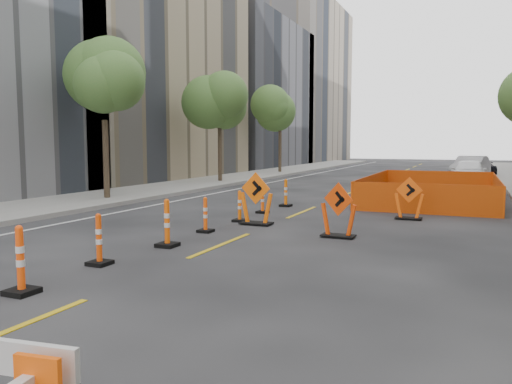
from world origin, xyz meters
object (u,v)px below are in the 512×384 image
at_px(channelizer_3, 99,239).
at_px(channelizer_4, 167,223).
at_px(chevron_sign_right, 409,198).
at_px(channelizer_5, 205,215).
at_px(channelizer_8, 286,193).
at_px(parked_car_mid, 471,168).
at_px(channelizer_2, 20,260).
at_px(chevron_sign_left, 256,199).
at_px(channelizer_7, 263,199).
at_px(parked_car_far, 477,166).
at_px(chevron_sign_center, 339,210).
at_px(channelizer_6, 240,206).
at_px(parked_car_near, 469,172).

distance_m(channelizer_3, channelizer_4, 2.00).
height_order(channelizer_3, channelizer_4, channelizer_4).
xyz_separation_m(channelizer_3, chevron_sign_right, (4.86, 8.46, 0.15)).
xyz_separation_m(channelizer_5, channelizer_8, (0.10, 5.96, 0.04)).
bearing_deg(channelizer_8, chevron_sign_right, -17.80).
relative_size(channelizer_8, chevron_sign_right, 0.78).
bearing_deg(parked_car_mid, channelizer_4, -91.45).
relative_size(channelizer_4, parked_car_mid, 0.24).
height_order(channelizer_2, chevron_sign_left, chevron_sign_left).
bearing_deg(channelizer_7, channelizer_4, -88.80).
height_order(channelizer_7, parked_car_far, parked_car_far).
xyz_separation_m(channelizer_3, chevron_sign_left, (0.89, 5.65, 0.26)).
height_order(chevron_sign_center, parked_car_mid, parked_car_mid).
bearing_deg(channelizer_5, channelizer_6, 88.02).
relative_size(channelizer_3, channelizer_7, 1.07).
distance_m(parked_car_near, parked_car_far, 10.44).
distance_m(channelizer_3, channelizer_5, 3.98).
bearing_deg(chevron_sign_right, parked_car_mid, 89.91).
bearing_deg(chevron_sign_center, channelizer_5, -148.89).
relative_size(channelizer_6, chevron_sign_left, 0.62).
height_order(channelizer_2, parked_car_near, parked_car_near).
bearing_deg(channelizer_6, parked_car_far, 76.08).
height_order(channelizer_3, chevron_sign_center, chevron_sign_center).
bearing_deg(chevron_sign_right, parked_car_near, 88.38).
xyz_separation_m(channelizer_2, channelizer_6, (0.04, 7.95, -0.08)).
bearing_deg(channelizer_5, parked_car_far, 76.87).
height_order(chevron_sign_left, chevron_sign_center, chevron_sign_left).
xyz_separation_m(channelizer_4, channelizer_7, (-0.13, 5.96, -0.08)).
distance_m(channelizer_3, channelizer_8, 9.94).
height_order(channelizer_7, channelizer_8, channelizer_8).
bearing_deg(chevron_sign_left, chevron_sign_center, -14.60).
distance_m(chevron_sign_left, parked_car_far, 28.19).
bearing_deg(channelizer_3, channelizer_4, 82.83).
height_order(channelizer_6, parked_car_near, parked_car_near).
relative_size(channelizer_2, channelizer_5, 1.16).
distance_m(chevron_sign_center, parked_car_mid, 23.42).
bearing_deg(chevron_sign_center, channelizer_6, 178.64).
xyz_separation_m(channelizer_5, channelizer_7, (-0.01, 3.98, 0.00)).
height_order(channelizer_8, chevron_sign_center, chevron_sign_center).
relative_size(parked_car_near, parked_car_mid, 0.95).
distance_m(channelizer_6, chevron_sign_left, 0.81).
relative_size(channelizer_6, parked_car_near, 0.22).
bearing_deg(channelizer_7, chevron_sign_right, 6.09).
relative_size(parked_car_mid, parked_car_far, 0.99).
bearing_deg(channelizer_6, chevron_sign_left, -24.63).
bearing_deg(channelizer_4, channelizer_8, 90.12).
distance_m(channelizer_2, chevron_sign_left, 7.68).
xyz_separation_m(channelizer_8, parked_car_far, (6.72, 23.24, 0.16)).
bearing_deg(channelizer_7, chevron_sign_left, -71.59).
relative_size(channelizer_5, channelizer_7, 0.99).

